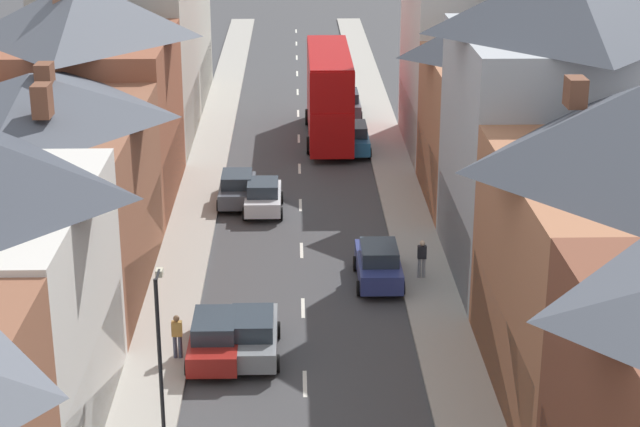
{
  "coord_description": "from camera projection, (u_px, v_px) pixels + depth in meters",
  "views": [
    {
      "loc": [
        -0.3,
        -13.65,
        17.49
      ],
      "look_at": [
        0.76,
        28.06,
        2.42
      ],
      "focal_mm": 60.0,
      "sensor_mm": 36.0,
      "label": 1
    }
  ],
  "objects": [
    {
      "name": "pavement_left",
      "position": [
        200.0,
        192.0,
        54.36
      ],
      "size": [
        2.2,
        104.0,
        0.14
      ],
      "primitive_type": "cube",
      "color": "#A8A399",
      "rests_on": "ground"
    },
    {
      "name": "pavement_right",
      "position": [
        400.0,
        190.0,
        54.61
      ],
      "size": [
        2.2,
        104.0,
        0.14
      ],
      "primitive_type": "cube",
      "color": "#A8A399",
      "rests_on": "ground"
    },
    {
      "name": "centre_line_dashes",
      "position": [
        300.0,
        205.0,
        52.63
      ],
      "size": [
        0.14,
        97.8,
        0.01
      ],
      "color": "silver",
      "rests_on": "ground"
    },
    {
      "name": "terrace_row_left",
      "position": [
        37.0,
        155.0,
        41.05
      ],
      "size": [
        8.0,
        76.97,
        13.47
      ],
      "color": "#935138",
      "rests_on": "ground"
    },
    {
      "name": "terrace_row_right",
      "position": [
        605.0,
        207.0,
        36.02
      ],
      "size": [
        8.0,
        63.12,
        12.85
      ],
      "color": "#935138",
      "rests_on": "ground"
    },
    {
      "name": "double_decker_bus_lead",
      "position": [
        329.0,
        93.0,
        62.83
      ],
      "size": [
        2.74,
        10.8,
        5.3
      ],
      "color": "#B70F0F",
      "rests_on": "ground"
    },
    {
      "name": "car_near_silver",
      "position": [
        353.0,
        138.0,
        61.0
      ],
      "size": [
        1.9,
        4.42,
        1.7
      ],
      "color": "#236093",
      "rests_on": "ground"
    },
    {
      "name": "car_parked_left_a",
      "position": [
        346.0,
        103.0,
        68.71
      ],
      "size": [
        1.9,
        4.45,
        1.68
      ],
      "color": "#4C515B",
      "rests_on": "ground"
    },
    {
      "name": "car_parked_right_a",
      "position": [
        379.0,
        264.0,
        43.35
      ],
      "size": [
        1.9,
        4.17,
        1.7
      ],
      "color": "navy",
      "rests_on": "ground"
    },
    {
      "name": "car_mid_black",
      "position": [
        253.0,
        334.0,
        37.38
      ],
      "size": [
        1.9,
        4.17,
        1.61
      ],
      "color": "gray",
      "rests_on": "ground"
    },
    {
      "name": "car_parked_left_b",
      "position": [
        237.0,
        188.0,
        52.54
      ],
      "size": [
        1.9,
        4.0,
        1.63
      ],
      "color": "#4C515B",
      "rests_on": "ground"
    },
    {
      "name": "car_mid_white",
      "position": [
        263.0,
        196.0,
        51.43
      ],
      "size": [
        1.9,
        3.81,
        1.6
      ],
      "color": "silver",
      "rests_on": "ground"
    },
    {
      "name": "car_far_grey",
      "position": [
        215.0,
        336.0,
        37.2
      ],
      "size": [
        1.9,
        4.35,
        1.63
      ],
      "color": "maroon",
      "rests_on": "ground"
    },
    {
      "name": "pedestrian_mid_left",
      "position": [
        177.0,
        334.0,
        36.88
      ],
      "size": [
        0.36,
        0.22,
        1.61
      ],
      "color": "#3D4256",
      "rests_on": "pavement_left"
    },
    {
      "name": "pedestrian_mid_right",
      "position": [
        422.0,
        257.0,
        43.53
      ],
      "size": [
        0.36,
        0.22,
        1.61
      ],
      "color": "gray",
      "rests_on": "pavement_right"
    },
    {
      "name": "street_lamp",
      "position": [
        160.0,
        348.0,
        31.06
      ],
      "size": [
        0.2,
        1.12,
        5.5
      ],
      "color": "black",
      "rests_on": "ground"
    }
  ]
}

